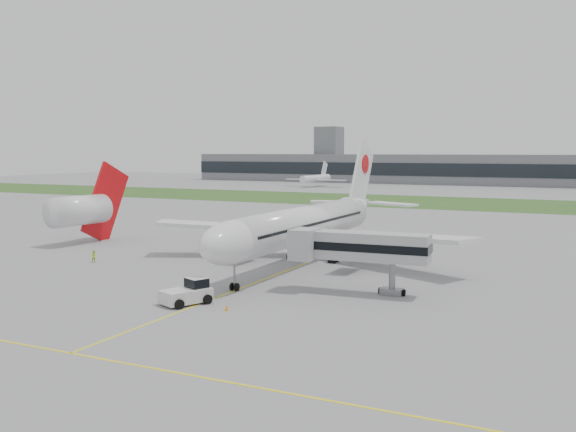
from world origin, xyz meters
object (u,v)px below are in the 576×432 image
at_px(neighbor_aircraft, 83,209).
at_px(pushback_tug, 189,292).
at_px(airliner, 307,223).
at_px(jet_bridge, 356,247).
at_px(ground_crew_near, 175,294).

bearing_deg(neighbor_aircraft, pushback_tug, -31.49).
xyz_separation_m(pushback_tug, neighbor_aircraft, (-41.14, 28.15, 4.64)).
bearing_deg(pushback_tug, airliner, 111.26).
xyz_separation_m(jet_bridge, ground_crew_near, (-15.68, -11.97, -4.41)).
height_order(airliner, ground_crew_near, airliner).
height_order(jet_bridge, neighbor_aircraft, neighbor_aircraft).
relative_size(pushback_tug, ground_crew_near, 3.64).
bearing_deg(ground_crew_near, airliner, -116.89).
xyz_separation_m(pushback_tug, jet_bridge, (13.82, 12.13, 4.02)).
bearing_deg(airliner, pushback_tug, -92.45).
bearing_deg(pushback_tug, jet_bridge, 64.99).
height_order(pushback_tug, ground_crew_near, pushback_tug).
distance_m(airliner, ground_crew_near, 27.59).
bearing_deg(neighbor_aircraft, airliner, 1.53).
xyz_separation_m(airliner, pushback_tug, (-1.16, -27.15, -4.48)).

